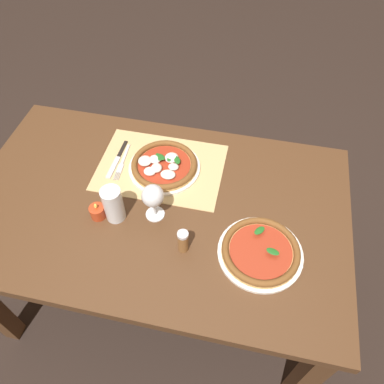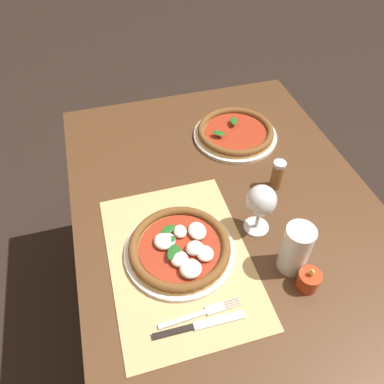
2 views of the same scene
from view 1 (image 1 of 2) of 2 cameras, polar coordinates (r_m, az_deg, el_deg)
ground_plane at (r=2.06m, az=-3.99°, el=-14.18°), size 24.00×24.00×0.00m
dining_table at (r=1.50m, az=-5.33°, el=-3.97°), size 1.45×0.89×0.74m
paper_placemat at (r=1.53m, az=-4.79°, el=3.80°), size 0.50×0.36×0.00m
pizza_near at (r=1.51m, az=-4.32°, el=4.07°), size 0.29×0.29×0.05m
pizza_far at (r=1.30m, az=10.41°, el=-8.89°), size 0.29×0.29×0.04m
wine_glass at (r=1.30m, az=-5.97°, el=-0.77°), size 0.08×0.08×0.16m
pint_glass at (r=1.35m, az=-11.89°, el=-1.91°), size 0.07×0.07×0.15m
fork at (r=1.57m, az=-10.55°, el=4.52°), size 0.03×0.20×0.00m
knife at (r=1.58m, az=-11.31°, el=4.94°), size 0.02×0.22×0.01m
votive_candle at (r=1.40m, az=-14.17°, el=-2.99°), size 0.06×0.06×0.07m
pepper_shaker at (r=1.26m, az=-1.37°, el=-7.51°), size 0.04×0.04×0.10m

